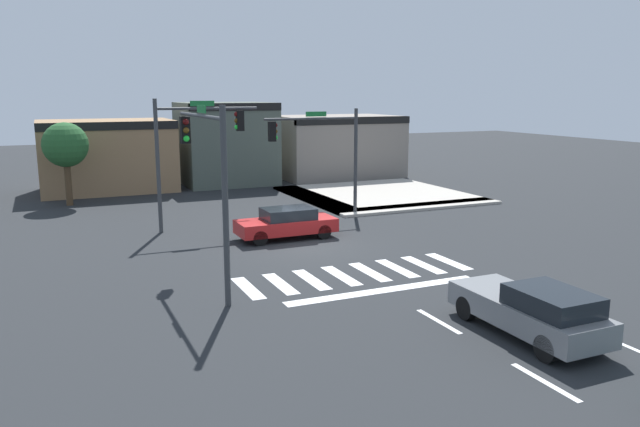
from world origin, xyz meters
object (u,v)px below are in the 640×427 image
Objects in this scene: traffic_signal_northwest at (194,140)px; car_red at (287,223)px; traffic_signal_southwest at (206,160)px; traffic_signal_northeast at (320,143)px; roadside_tree at (65,146)px; car_gray at (532,310)px.

car_red is at bearing -47.84° from traffic_signal_northwest.
traffic_signal_northwest is at bearing 132.16° from car_red.
car_red is at bearing -42.36° from traffic_signal_southwest.
roadside_tree is (-11.44, 8.90, -0.40)m from traffic_signal_northeast.
traffic_signal_northwest reaches higher than traffic_signal_northeast.
traffic_signal_southwest reaches higher than car_gray.
car_gray is at bearing 85.09° from traffic_signal_northeast.
car_gray is at bearing -73.28° from traffic_signal_northwest.
traffic_signal_northeast is 6.33m from traffic_signal_northwest.
traffic_signal_northwest is at bearing 16.72° from car_gray.
traffic_signal_southwest is 18.04m from roadside_tree.
car_red is (3.11, -3.43, -3.42)m from traffic_signal_northwest.
traffic_signal_southwest is 11.82m from traffic_signal_northeast.
roadside_tree is at bearing 119.44° from traffic_signal_northwest.
roadside_tree is (-5.13, 9.09, -0.75)m from traffic_signal_northwest.
traffic_signal_southwest is 1.32× the size of car_gray.
roadside_tree is (-10.03, 25.40, 2.62)m from car_gray.
traffic_signal_southwest is at bearing -100.51° from traffic_signal_northwest.
traffic_signal_southwest is at bearing 47.98° from traffic_signal_northeast.
traffic_signal_southwest is 10.64m from car_gray.
traffic_signal_northwest reaches higher than car_gray.
traffic_signal_northwest is (1.59, 8.58, -0.01)m from traffic_signal_southwest.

